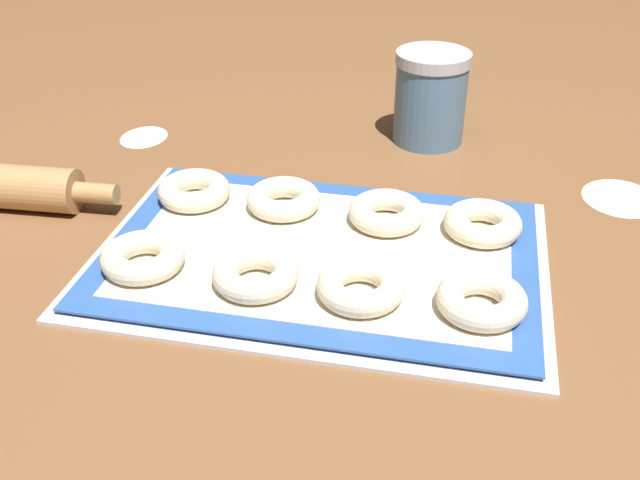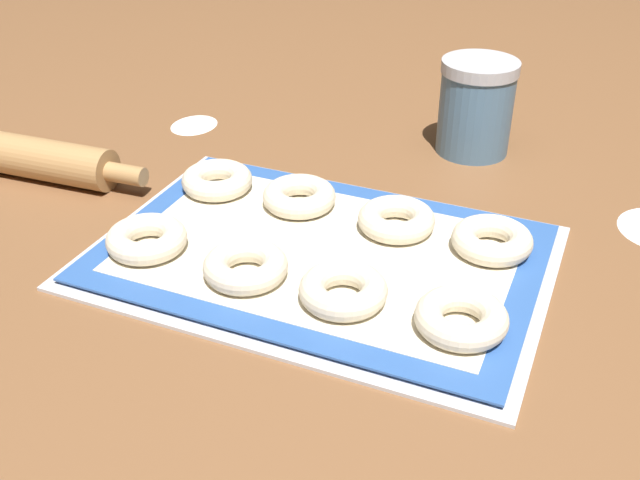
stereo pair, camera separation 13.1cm
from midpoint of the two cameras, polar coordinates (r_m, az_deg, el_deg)
The scene contains 14 objects.
ground_plane at distance 0.79m, azimuth -3.81°, elevation -2.54°, with size 2.80×2.80×0.00m, color brown.
baking_tray at distance 0.80m, azimuth -4.65°, elevation -1.46°, with size 0.48×0.33×0.01m.
baking_mat at distance 0.80m, azimuth -4.67°, elevation -1.14°, with size 0.46×0.31×0.00m.
bagel_front_far_left at distance 0.80m, azimuth -17.98°, elevation -1.51°, with size 0.09×0.09×0.03m.
bagel_front_mid_left at distance 0.75m, azimuth -9.96°, elevation -2.83°, with size 0.09×0.09×0.03m.
bagel_front_mid_right at distance 0.72m, azimuth -2.05°, elevation -3.83°, with size 0.09×0.09×0.03m.
bagel_front_far_right at distance 0.71m, azimuth 7.11°, elevation -4.85°, with size 0.09×0.09×0.03m.
bagel_back_far_left at distance 0.91m, azimuth -13.68°, elevation 3.50°, with size 0.09×0.09×0.03m.
bagel_back_mid_left at distance 0.88m, azimuth -7.09°, elevation 2.92°, with size 0.09×0.09×0.03m.
bagel_back_mid_right at distance 0.84m, azimuth 0.68°, elevation 1.90°, with size 0.09×0.09×0.03m.
bagel_back_far_right at distance 0.83m, azimuth 7.95°, elevation 1.06°, with size 0.09×0.09×0.03m.
flour_canister at distance 1.05m, azimuth 4.88°, elevation 10.67°, with size 0.10×0.10×0.13m.
flour_patch_near at distance 1.13m, azimuth -16.59°, elevation 7.45°, with size 0.07×0.08×0.00m.
flour_patch_far at distance 0.97m, azimuth 18.49°, elevation 2.95°, with size 0.09×0.10×0.00m.
Camera 1 is at (0.12, -0.64, 0.45)m, focal length 42.00 mm.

